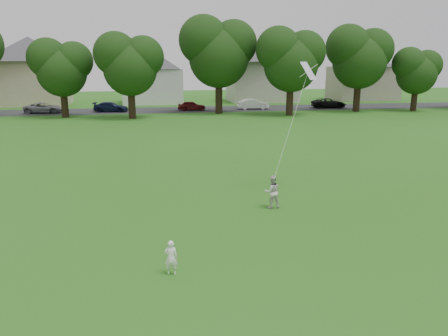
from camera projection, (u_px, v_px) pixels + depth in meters
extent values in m
plane|color=#2A6015|center=(190.00, 264.00, 12.46)|extent=(160.00, 160.00, 0.00)
cube|color=#2D2D30|center=(155.00, 110.00, 52.64)|extent=(90.00, 7.00, 0.01)
imported|color=white|center=(171.00, 258.00, 11.76)|extent=(0.38, 0.27, 0.98)
imported|color=silver|center=(272.00, 192.00, 17.16)|extent=(0.67, 0.54, 1.32)
plane|color=white|center=(308.00, 71.00, 18.32)|extent=(0.98, 1.00, 0.74)
cylinder|color=white|center=(291.00, 126.00, 17.70)|extent=(0.01, 0.01, 5.17)
cylinder|color=black|center=(64.00, 102.00, 45.48)|extent=(0.71, 0.71, 3.14)
cylinder|color=black|center=(132.00, 102.00, 44.54)|extent=(0.73, 0.73, 3.35)
cylinder|color=black|center=(219.00, 95.00, 48.99)|extent=(0.80, 0.80, 4.15)
cylinder|color=black|center=(290.00, 98.00, 47.29)|extent=(0.75, 0.75, 3.64)
cylinder|color=black|center=(357.00, 95.00, 51.02)|extent=(0.77, 0.77, 3.83)
cylinder|color=black|center=(414.00, 99.00, 51.58)|extent=(0.69, 0.69, 2.86)
imported|color=gray|center=(44.00, 108.00, 49.41)|extent=(4.26, 2.06, 1.17)
imported|color=#111936|center=(111.00, 107.00, 50.68)|extent=(4.11, 2.12, 1.14)
imported|color=#5D1213|center=(192.00, 106.00, 52.30)|extent=(3.42, 1.68, 1.12)
imported|color=white|center=(253.00, 104.00, 53.58)|extent=(3.81, 1.37, 1.25)
imported|color=black|center=(329.00, 103.00, 55.28)|extent=(4.49, 2.47, 1.19)
cube|color=#C5B594|center=(32.00, 83.00, 58.78)|extent=(9.29, 7.14, 5.77)
pyramid|color=#464449|center=(27.00, 36.00, 57.36)|extent=(13.39, 13.39, 3.17)
cube|color=white|center=(152.00, 86.00, 61.65)|extent=(8.11, 7.41, 4.75)
pyramid|color=#464449|center=(151.00, 50.00, 60.47)|extent=(11.70, 11.70, 2.61)
cube|color=#BAB6A7|center=(262.00, 82.00, 64.27)|extent=(9.58, 6.88, 5.73)
pyramid|color=#464449|center=(263.00, 39.00, 62.85)|extent=(13.82, 13.82, 3.15)
cube|color=#A19785|center=(363.00, 83.00, 67.10)|extent=(9.44, 6.42, 5.00)
pyramid|color=#464449|center=(365.00, 48.00, 65.87)|extent=(13.61, 13.61, 2.75)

